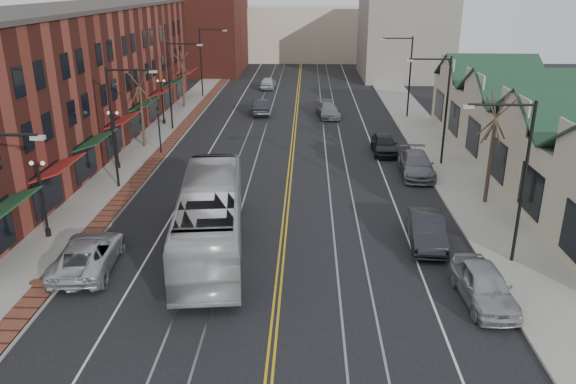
# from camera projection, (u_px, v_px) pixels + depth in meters

# --- Properties ---
(ground) EXTENTS (160.00, 160.00, 0.00)m
(ground) POSITION_uv_depth(u_px,v_px,m) (274.00, 327.00, 22.74)
(ground) COLOR black
(ground) RESTS_ON ground
(sidewalk_left) EXTENTS (4.00, 120.00, 0.15)m
(sidewalk_left) POSITION_uv_depth(u_px,v_px,m) (129.00, 169.00, 41.83)
(sidewalk_left) COLOR gray
(sidewalk_left) RESTS_ON ground
(sidewalk_right) EXTENTS (4.00, 120.00, 0.15)m
(sidewalk_right) POSITION_uv_depth(u_px,v_px,m) (454.00, 172.00, 41.03)
(sidewalk_right) COLOR gray
(sidewalk_right) RESTS_ON ground
(building_left) EXTENTS (10.00, 50.00, 11.00)m
(building_left) POSITION_uv_depth(u_px,v_px,m) (65.00, 80.00, 46.71)
(building_left) COLOR maroon
(building_left) RESTS_ON ground
(building_right) EXTENTS (8.00, 36.00, 4.60)m
(building_right) POSITION_uv_depth(u_px,v_px,m) (542.00, 144.00, 40.05)
(building_right) COLOR #BCAE91
(building_right) RESTS_ON ground
(backdrop_left) EXTENTS (14.00, 18.00, 14.00)m
(backdrop_left) POSITION_uv_depth(u_px,v_px,m) (197.00, 25.00, 86.33)
(backdrop_left) COLOR maroon
(backdrop_left) RESTS_ON ground
(backdrop_mid) EXTENTS (22.00, 14.00, 9.00)m
(backdrop_mid) POSITION_uv_depth(u_px,v_px,m) (302.00, 33.00, 100.71)
(backdrop_mid) COLOR #BCAE91
(backdrop_mid) RESTS_ON ground
(backdrop_right) EXTENTS (12.00, 16.00, 11.00)m
(backdrop_right) POSITION_uv_depth(u_px,v_px,m) (404.00, 38.00, 81.14)
(backdrop_right) COLOR slate
(backdrop_right) RESTS_ON ground
(streetlight_l_1) EXTENTS (3.33, 0.25, 8.00)m
(streetlight_l_1) POSITION_uv_depth(u_px,v_px,m) (118.00, 116.00, 36.32)
(streetlight_l_1) COLOR black
(streetlight_l_1) RESTS_ON sidewalk_left
(streetlight_l_2) EXTENTS (3.33, 0.25, 8.00)m
(streetlight_l_2) POSITION_uv_depth(u_px,v_px,m) (174.00, 77.00, 51.29)
(streetlight_l_2) COLOR black
(streetlight_l_2) RESTS_ON sidewalk_left
(streetlight_l_3) EXTENTS (3.33, 0.25, 8.00)m
(streetlight_l_3) POSITION_uv_depth(u_px,v_px,m) (204.00, 55.00, 66.27)
(streetlight_l_3) COLOR black
(streetlight_l_3) RESTS_ON sidewalk_left
(streetlight_r_0) EXTENTS (3.33, 0.25, 8.00)m
(streetlight_r_0) POSITION_uv_depth(u_px,v_px,m) (516.00, 167.00, 26.22)
(streetlight_r_0) COLOR black
(streetlight_r_0) RESTS_ON sidewalk_right
(streetlight_r_1) EXTENTS (3.33, 0.25, 8.00)m
(streetlight_r_1) POSITION_uv_depth(u_px,v_px,m) (441.00, 100.00, 41.20)
(streetlight_r_1) COLOR black
(streetlight_r_1) RESTS_ON sidewalk_right
(streetlight_r_2) EXTENTS (3.33, 0.25, 8.00)m
(streetlight_r_2) POSITION_uv_depth(u_px,v_px,m) (406.00, 68.00, 56.17)
(streetlight_r_2) COLOR black
(streetlight_r_2) RESTS_ON sidewalk_right
(lamppost_l_1) EXTENTS (0.84, 0.28, 4.27)m
(lamppost_l_1) POSITION_uv_depth(u_px,v_px,m) (43.00, 201.00, 29.88)
(lamppost_l_1) COLOR black
(lamppost_l_1) RESTS_ON sidewalk_left
(lamppost_l_2) EXTENTS (0.84, 0.28, 4.27)m
(lamppost_l_2) POSITION_uv_depth(u_px,v_px,m) (116.00, 141.00, 41.11)
(lamppost_l_2) COLOR black
(lamppost_l_2) RESTS_ON sidewalk_left
(lamppost_l_3) EXTENTS (0.84, 0.28, 4.27)m
(lamppost_l_3) POSITION_uv_depth(u_px,v_px,m) (163.00, 103.00, 54.21)
(lamppost_l_3) COLOR black
(lamppost_l_3) RESTS_ON sidewalk_left
(tree_left_near) EXTENTS (1.78, 1.37, 6.48)m
(tree_left_near) POSITION_uv_depth(u_px,v_px,m) (141.00, 106.00, 46.26)
(tree_left_near) COLOR #382B21
(tree_left_near) RESTS_ON sidewalk_left
(tree_left_far) EXTENTS (1.66, 1.28, 6.02)m
(tree_left_far) POSITION_uv_depth(u_px,v_px,m) (182.00, 78.00, 61.31)
(tree_left_far) COLOR #382B21
(tree_left_far) RESTS_ON sidewalk_left
(tree_right_mid) EXTENTS (1.90, 1.46, 6.93)m
(tree_right_mid) POSITION_uv_depth(u_px,v_px,m) (492.00, 147.00, 34.11)
(tree_right_mid) COLOR #382B21
(tree_right_mid) RESTS_ON sidewalk_right
(manhole_mid) EXTENTS (0.60, 0.60, 0.02)m
(manhole_mid) POSITION_uv_depth(u_px,v_px,m) (36.00, 282.00, 25.87)
(manhole_mid) COLOR #592D19
(manhole_mid) RESTS_ON sidewalk_left
(manhole_far) EXTENTS (0.60, 0.60, 0.02)m
(manhole_far) POSITION_uv_depth(u_px,v_px,m) (78.00, 236.00, 30.55)
(manhole_far) COLOR #592D19
(manhole_far) RESTS_ON sidewalk_left
(traffic_signal) EXTENTS (0.18, 0.15, 3.80)m
(traffic_signal) POSITION_uv_depth(u_px,v_px,m) (159.00, 126.00, 44.73)
(traffic_signal) COLOR black
(traffic_signal) RESTS_ON sidewalk_left
(transit_bus) EXTENTS (4.51, 13.28, 3.63)m
(transit_bus) POSITION_uv_depth(u_px,v_px,m) (211.00, 217.00, 28.79)
(transit_bus) COLOR #B9B8BB
(transit_bus) RESTS_ON ground
(parked_suv) EXTENTS (3.13, 5.92, 1.59)m
(parked_suv) POSITION_uv_depth(u_px,v_px,m) (88.00, 254.00, 27.12)
(parked_suv) COLOR #B7BBBF
(parked_suv) RESTS_ON ground
(parked_car_a) EXTENTS (2.20, 4.93, 1.65)m
(parked_car_a) POSITION_uv_depth(u_px,v_px,m) (484.00, 285.00, 24.28)
(parked_car_a) COLOR #9E9FA5
(parked_car_a) RESTS_ON ground
(parked_car_b) EXTENTS (2.12, 5.10, 1.64)m
(parked_car_b) POSITION_uv_depth(u_px,v_px,m) (427.00, 230.00, 29.70)
(parked_car_b) COLOR black
(parked_car_b) RESTS_ON ground
(parked_car_c) EXTENTS (2.47, 5.66, 1.62)m
(parked_car_c) POSITION_uv_depth(u_px,v_px,m) (416.00, 165.00, 40.38)
(parked_car_c) COLOR slate
(parked_car_c) RESTS_ON ground
(parked_car_d) EXTENTS (1.90, 4.66, 1.58)m
(parked_car_d) POSITION_uv_depth(u_px,v_px,m) (384.00, 144.00, 45.56)
(parked_car_d) COLOR black
(parked_car_d) RESTS_ON ground
(distant_car_left) EXTENTS (2.21, 5.00, 1.59)m
(distant_car_left) POSITION_uv_depth(u_px,v_px,m) (261.00, 107.00, 59.21)
(distant_car_left) COLOR #222327
(distant_car_left) RESTS_ON ground
(distant_car_right) EXTENTS (2.65, 5.17, 1.44)m
(distant_car_right) POSITION_uv_depth(u_px,v_px,m) (328.00, 110.00, 57.94)
(distant_car_right) COLOR slate
(distant_car_right) RESTS_ON ground
(distant_car_far) EXTENTS (2.02, 4.64, 1.56)m
(distant_car_far) POSITION_uv_depth(u_px,v_px,m) (268.00, 83.00, 73.46)
(distant_car_far) COLOR silver
(distant_car_far) RESTS_ON ground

